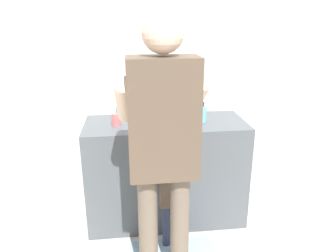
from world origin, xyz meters
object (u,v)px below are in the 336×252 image
object	(u,v)px
toothbrush_cup	(116,119)
adult_parent	(163,136)
soap_bottle	(203,114)
child_toddler	(172,191)

from	to	relation	value
toothbrush_cup	adult_parent	world-z (taller)	adult_parent
toothbrush_cup	adult_parent	xyz separation A→B (m)	(0.29, -0.70, 0.10)
toothbrush_cup	soap_bottle	size ratio (longest dim) A/B	1.25
toothbrush_cup	child_toddler	size ratio (longest dim) A/B	0.26
toothbrush_cup	child_toddler	bearing A→B (deg)	-43.56
adult_parent	toothbrush_cup	bearing A→B (deg)	112.74
child_toddler	adult_parent	bearing A→B (deg)	-107.15
toothbrush_cup	adult_parent	bearing A→B (deg)	-67.26
soap_bottle	adult_parent	world-z (taller)	adult_parent
child_toddler	soap_bottle	bearing A→B (deg)	51.71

